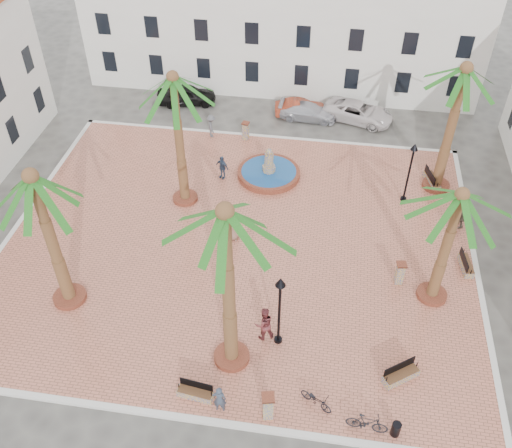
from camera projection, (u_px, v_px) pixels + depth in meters
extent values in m
plane|color=#56544F|center=(239.00, 243.00, 32.24)|extent=(120.00, 120.00, 0.00)
cube|color=#C67057|center=(239.00, 242.00, 32.19)|extent=(26.00, 22.00, 0.15)
cube|color=silver|center=(266.00, 137.00, 40.32)|extent=(26.30, 0.30, 0.16)
cube|color=silver|center=(193.00, 419.00, 24.06)|extent=(26.30, 0.30, 0.16)
cube|color=silver|center=(476.00, 268.00, 30.69)|extent=(0.30, 22.30, 0.16)
cube|color=silver|center=(22.00, 219.00, 33.68)|extent=(0.30, 22.30, 0.16)
cube|color=white|center=(283.00, 25.00, 44.04)|extent=(30.00, 7.00, 9.00)
cube|color=black|center=(110.00, 61.00, 44.50)|extent=(1.00, 0.12, 1.60)
cube|color=black|center=(156.00, 65.00, 44.07)|extent=(1.00, 0.12, 1.60)
cube|color=black|center=(204.00, 68.00, 43.64)|extent=(1.00, 0.12, 1.60)
cube|color=black|center=(252.00, 72.00, 43.20)|extent=(1.00, 0.12, 1.60)
cube|color=black|center=(301.00, 75.00, 42.77)|extent=(1.00, 0.12, 1.60)
cube|color=black|center=(351.00, 79.00, 42.34)|extent=(1.00, 0.12, 1.60)
cube|color=black|center=(403.00, 82.00, 41.91)|extent=(1.00, 0.12, 1.60)
cube|color=black|center=(455.00, 86.00, 41.48)|extent=(1.00, 0.12, 1.60)
cube|color=black|center=(103.00, 24.00, 42.51)|extent=(1.00, 0.12, 1.60)
cube|color=black|center=(152.00, 27.00, 42.07)|extent=(1.00, 0.12, 1.60)
cube|color=black|center=(201.00, 30.00, 41.64)|extent=(1.00, 0.12, 1.60)
cube|color=black|center=(252.00, 33.00, 41.21)|extent=(1.00, 0.12, 1.60)
cube|color=black|center=(303.00, 37.00, 40.78)|extent=(1.00, 0.12, 1.60)
cube|color=black|center=(356.00, 40.00, 40.35)|extent=(1.00, 0.12, 1.60)
cube|color=black|center=(410.00, 43.00, 39.92)|extent=(1.00, 0.12, 1.60)
cube|color=black|center=(465.00, 47.00, 39.49)|extent=(1.00, 0.12, 1.60)
cube|color=black|center=(12.00, 130.00, 37.05)|extent=(0.12, 1.00, 1.60)
cube|color=black|center=(39.00, 100.00, 40.01)|extent=(0.12, 1.00, 1.60)
cube|color=black|center=(27.00, 60.00, 38.02)|extent=(0.12, 1.00, 1.60)
cylinder|color=brown|center=(269.00, 173.00, 36.64)|extent=(4.01, 4.01, 0.38)
cylinder|color=#194C8C|center=(269.00, 171.00, 36.52)|extent=(3.53, 3.53, 0.06)
cylinder|color=gray|center=(269.00, 171.00, 36.51)|extent=(0.86, 0.86, 0.76)
cylinder|color=gray|center=(269.00, 161.00, 36.01)|extent=(0.57, 0.57, 1.15)
sphere|color=gray|center=(269.00, 152.00, 35.53)|extent=(0.42, 0.42, 0.42)
cylinder|color=brown|center=(185.00, 198.00, 34.89)|extent=(1.52, 1.52, 0.23)
cylinder|color=brown|center=(179.00, 141.00, 32.17)|extent=(0.49, 0.49, 7.96)
sphere|color=brown|center=(172.00, 77.00, 29.53)|extent=(0.67, 0.67, 0.67)
cylinder|color=brown|center=(70.00, 297.00, 28.90)|extent=(1.66, 1.66, 0.25)
cylinder|color=brown|center=(52.00, 241.00, 26.32)|extent=(0.54, 0.54, 7.51)
sphere|color=brown|center=(30.00, 176.00, 23.83)|extent=(0.73, 0.73, 0.73)
cylinder|color=brown|center=(232.00, 356.00, 26.20)|extent=(1.65, 1.65, 0.25)
cylinder|color=brown|center=(229.00, 292.00, 23.25)|extent=(0.54, 0.54, 8.64)
sphere|color=brown|center=(225.00, 211.00, 20.38)|extent=(0.72, 0.72, 0.72)
cylinder|color=brown|center=(432.00, 294.00, 29.04)|extent=(1.53, 1.53, 0.23)
cylinder|color=brown|center=(446.00, 247.00, 26.84)|extent=(0.50, 0.50, 6.39)
sphere|color=brown|center=(462.00, 194.00, 24.72)|extent=(0.67, 0.67, 0.67)
cylinder|color=brown|center=(436.00, 185.00, 35.83)|extent=(1.69, 1.69, 0.25)
cylinder|color=brown|center=(450.00, 130.00, 33.16)|extent=(0.55, 0.55, 7.80)
sphere|color=brown|center=(467.00, 68.00, 30.57)|extent=(0.74, 0.74, 0.74)
cube|color=gray|center=(196.00, 394.00, 24.67)|extent=(1.64, 0.68, 0.35)
cube|color=#56351E|center=(195.00, 391.00, 24.54)|extent=(1.55, 0.62, 0.05)
cube|color=black|center=(196.00, 384.00, 24.52)|extent=(1.50, 0.23, 0.44)
cylinder|color=black|center=(179.00, 386.00, 24.62)|extent=(0.05, 0.05, 0.27)
cylinder|color=black|center=(212.00, 394.00, 24.31)|extent=(0.05, 0.05, 0.27)
cube|color=gray|center=(401.00, 376.00, 25.32)|extent=(1.73, 1.44, 0.39)
cube|color=#56351E|center=(401.00, 373.00, 25.17)|extent=(1.62, 1.35, 0.06)
cube|color=black|center=(399.00, 366.00, 25.14)|extent=(1.37, 0.99, 0.48)
cylinder|color=black|center=(387.00, 379.00, 24.82)|extent=(0.05, 0.05, 0.29)
cylinder|color=black|center=(417.00, 365.00, 25.37)|extent=(0.05, 0.05, 0.29)
cube|color=gray|center=(466.00, 266.00, 30.46)|extent=(0.70, 1.67, 0.36)
cube|color=#56351E|center=(467.00, 263.00, 30.33)|extent=(0.65, 1.57, 0.05)
cube|color=black|center=(464.00, 260.00, 30.17)|extent=(0.25, 1.52, 0.45)
cylinder|color=black|center=(471.00, 272.00, 29.68)|extent=(0.05, 0.05, 0.27)
cylinder|color=black|center=(464.00, 251.00, 30.83)|extent=(0.05, 0.05, 0.27)
cube|color=gray|center=(432.00, 181.00, 36.01)|extent=(1.00, 1.86, 0.40)
cube|color=#56351E|center=(433.00, 178.00, 35.86)|extent=(0.92, 1.75, 0.06)
cube|color=black|center=(430.00, 175.00, 35.66)|extent=(0.50, 1.63, 0.49)
cylinder|color=black|center=(438.00, 185.00, 35.15)|extent=(0.05, 0.05, 0.30)
cylinder|color=black|center=(428.00, 169.00, 36.40)|extent=(0.05, 0.05, 0.30)
cylinder|color=black|center=(278.00, 340.00, 26.95)|extent=(0.38, 0.38, 0.17)
cylinder|color=black|center=(279.00, 313.00, 25.66)|extent=(0.13, 0.13, 3.85)
cone|color=black|center=(281.00, 282.00, 24.27)|extent=(0.47, 0.47, 0.43)
sphere|color=beige|center=(280.00, 284.00, 24.38)|extent=(0.26, 0.26, 0.26)
cylinder|color=black|center=(403.00, 199.00, 34.87)|extent=(0.36, 0.36, 0.16)
cylinder|color=black|center=(409.00, 175.00, 33.65)|extent=(0.12, 0.12, 3.64)
cone|color=black|center=(415.00, 147.00, 32.34)|extent=(0.44, 0.44, 0.40)
sphere|color=beige|center=(414.00, 149.00, 32.44)|extent=(0.24, 0.24, 0.24)
cube|color=gray|center=(268.00, 407.00, 23.64)|extent=(0.50, 0.50, 1.37)
cube|color=brown|center=(268.00, 397.00, 23.15)|extent=(0.63, 0.63, 0.11)
cube|color=gray|center=(246.00, 131.00, 39.57)|extent=(0.45, 0.45, 1.24)
cube|color=brown|center=(246.00, 123.00, 39.13)|extent=(0.56, 0.56, 0.10)
cube|color=gray|center=(400.00, 274.00, 29.39)|extent=(0.45, 0.45, 1.27)
cube|color=brown|center=(402.00, 265.00, 28.93)|extent=(0.56, 0.56, 0.10)
cylinder|color=black|center=(396.00, 429.00, 23.24)|extent=(0.38, 0.38, 0.75)
imported|color=#343D4E|center=(219.00, 399.00, 23.81)|extent=(0.60, 0.41, 1.56)
imported|color=black|center=(316.00, 400.00, 24.21)|extent=(1.61, 1.24, 0.81)
imported|color=brown|center=(264.00, 324.00, 26.55)|extent=(1.15, 1.05, 1.93)
imported|color=black|center=(367.00, 423.00, 23.27)|extent=(1.79, 0.65, 1.05)
imported|color=#825E4D|center=(233.00, 227.00, 31.72)|extent=(0.88, 0.59, 1.78)
imported|color=#31435E|center=(222.00, 167.00, 36.11)|extent=(1.02, 0.76, 1.61)
imported|color=#515257|center=(211.00, 126.00, 39.71)|extent=(0.96, 1.22, 1.66)
imported|color=#655B4E|center=(462.00, 213.00, 32.58)|extent=(1.02, 1.74, 1.79)
imported|color=black|center=(186.00, 95.00, 43.49)|extent=(4.68, 2.58, 1.51)
imported|color=#9B341D|center=(300.00, 108.00, 42.23)|extent=(3.90, 1.91, 1.23)
imported|color=silver|center=(308.00, 112.00, 41.88)|extent=(4.31, 1.95, 1.22)
imported|color=silver|center=(358.00, 112.00, 41.66)|extent=(5.52, 3.72, 1.40)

